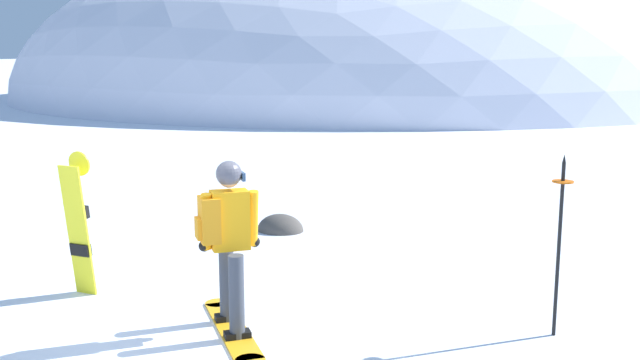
{
  "coord_description": "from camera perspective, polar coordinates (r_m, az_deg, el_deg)",
  "views": [
    {
      "loc": [
        4.05,
        -5.12,
        2.77
      ],
      "look_at": [
        0.22,
        3.78,
        1.0
      ],
      "focal_mm": 40.49,
      "sensor_mm": 36.0,
      "label": 1
    }
  ],
  "objects": [
    {
      "name": "piste_marker_near",
      "position": [
        7.28,
        18.42,
        -4.04
      ],
      "size": [
        0.2,
        0.2,
        1.79
      ],
      "color": "black",
      "rests_on": "ground"
    },
    {
      "name": "snowboarder_main",
      "position": [
        7.1,
        -7.34,
        -4.86
      ],
      "size": [
        1.32,
        1.44,
        1.71
      ],
      "color": "orange",
      "rests_on": "ground"
    },
    {
      "name": "ground_plane",
      "position": [
        7.09,
        -14.23,
        -12.97
      ],
      "size": [
        300.0,
        300.0,
        0.0
      ],
      "primitive_type": "plane",
      "color": "white"
    },
    {
      "name": "rock_dark",
      "position": [
        11.18,
        -3.15,
        -4.01
      ],
      "size": [
        0.73,
        0.62,
        0.51
      ],
      "color": "#4C4742",
      "rests_on": "ground"
    },
    {
      "name": "ridge_peak_main",
      "position": [
        41.9,
        2.09,
        6.56
      ],
      "size": [
        38.02,
        34.22,
        17.87
      ],
      "color": "white",
      "rests_on": "ground"
    },
    {
      "name": "spare_snowboard",
      "position": [
        8.53,
        -18.55,
        -3.29
      ],
      "size": [
        0.28,
        0.22,
        1.65
      ],
      "color": "yellow",
      "rests_on": "ground"
    }
  ]
}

